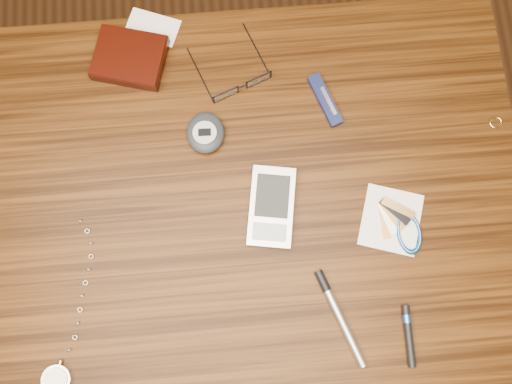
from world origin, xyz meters
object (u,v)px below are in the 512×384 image
at_px(wallet_and_card, 130,57).
at_px(silver_pen, 337,310).
at_px(eyeglasses, 241,84).
at_px(pocket_watch, 58,375).
at_px(pda_phone, 271,207).
at_px(desk, 219,223).
at_px(pedometer, 205,133).
at_px(notepad_keys, 400,225).
at_px(pocket_knife, 325,100).

height_order(wallet_and_card, silver_pen, wallet_and_card).
bearing_deg(eyeglasses, pocket_watch, -125.01).
bearing_deg(pda_phone, eyeglasses, 99.01).
height_order(desk, pedometer, pedometer).
relative_size(notepad_keys, pocket_knife, 1.29).
bearing_deg(silver_pen, desk, 137.18).
xyz_separation_m(desk, pocket_watch, (-0.24, -0.22, 0.11)).
bearing_deg(desk, pda_phone, 1.37).
relative_size(eyeglasses, pda_phone, 1.03).
distance_m(pedometer, notepad_keys, 0.34).
distance_m(desk, pda_phone, 0.14).
bearing_deg(pocket_knife, eyeglasses, 164.66).
distance_m(desk, wallet_and_card, 0.32).
relative_size(eyeglasses, pocket_watch, 0.54).
xyz_separation_m(pocket_watch, pocket_knife, (0.44, 0.39, 0.00)).
height_order(wallet_and_card, pda_phone, wallet_and_card).
relative_size(wallet_and_card, silver_pen, 1.07).
bearing_deg(pocket_knife, desk, -138.47).
bearing_deg(pocket_watch, desk, 42.29).
relative_size(wallet_and_card, pocket_watch, 0.62).
xyz_separation_m(wallet_and_card, pocket_watch, (-0.12, -0.49, -0.01)).
bearing_deg(notepad_keys, pda_phone, 167.22).
bearing_deg(pedometer, silver_pen, -58.47).
bearing_deg(notepad_keys, silver_pen, -133.49).
bearing_deg(pedometer, eyeglasses, 51.84).
distance_m(wallet_and_card, pocket_watch, 0.51).
bearing_deg(eyeglasses, pocket_knife, -15.34).
bearing_deg(wallet_and_card, pedometer, -50.47).
relative_size(wallet_and_card, pedometer, 2.22).
xyz_separation_m(wallet_and_card, pedometer, (0.12, -0.14, 0.00)).
relative_size(desk, pda_phone, 7.36).
relative_size(wallet_and_card, pda_phone, 1.17).
height_order(desk, pda_phone, pda_phone).
relative_size(pocket_watch, pda_phone, 1.90).
distance_m(eyeglasses, pda_phone, 0.21).
bearing_deg(eyeglasses, desk, -105.57).
height_order(eyeglasses, silver_pen, eyeglasses).
xyz_separation_m(pedometer, notepad_keys, (0.29, -0.17, -0.01)).
relative_size(pocket_watch, pedometer, 3.59).
distance_m(wallet_and_card, eyeglasses, 0.19).
distance_m(pedometer, pocket_knife, 0.20).
distance_m(pedometer, silver_pen, 0.34).
bearing_deg(pedometer, wallet_and_card, 129.53).
distance_m(wallet_and_card, pedometer, 0.18).
bearing_deg(pocket_knife, wallet_and_card, 162.55).
xyz_separation_m(desk, eyeglasses, (0.06, 0.21, 0.11)).
bearing_deg(desk, eyeglasses, 74.43).
height_order(pda_phone, silver_pen, pda_phone).
xyz_separation_m(notepad_keys, pocket_knife, (-0.09, 0.21, 0.00)).
bearing_deg(pda_phone, pedometer, 126.70).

